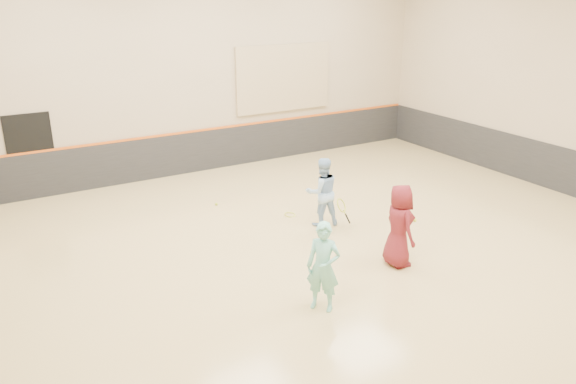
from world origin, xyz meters
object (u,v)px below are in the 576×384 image
instructor (322,192)px  young_man (399,226)px  spare_racket (290,213)px  girl (323,267)px

instructor → young_man: (0.19, -2.37, 0.03)m
young_man → spare_racket: 3.34m
instructor → spare_racket: bearing=-54.2°
girl → young_man: size_ratio=0.95×
spare_racket → instructor: bearing=-67.2°
girl → spare_racket: 4.19m
girl → instructor: bearing=106.9°
girl → young_man: 2.23m
girl → instructor: size_ratio=0.99×
girl → young_man: bearing=65.9°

